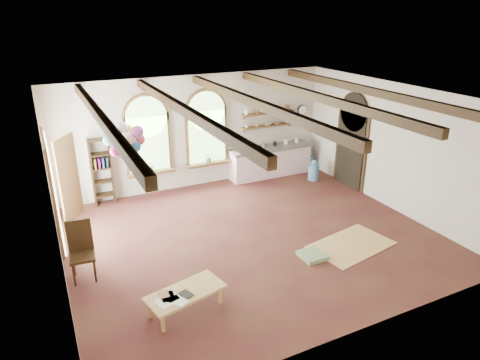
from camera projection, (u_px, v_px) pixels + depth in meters
floor at (252, 236)px, 9.81m from camera, size 8.00×8.00×0.00m
ceiling_beams at (253, 102)px, 8.65m from camera, size 6.20×6.80×0.18m
window_left at (148, 138)px, 11.50m from camera, size 1.30×0.28×2.20m
window_right at (206, 130)px, 12.18m from camera, size 1.30×0.28×2.20m
left_doorway at (53, 192)px, 9.29m from camera, size 0.10×1.90×2.50m
right_doorway at (350, 150)px, 12.25m from camera, size 0.10×1.30×2.40m
kitchen_counter at (270, 161)px, 13.23m from camera, size 2.68×0.62×0.94m
wall_shelf_lower at (268, 126)px, 12.98m from camera, size 1.70×0.24×0.04m
wall_shelf_upper at (269, 113)px, 12.84m from camera, size 1.70×0.24×0.04m
wall_clock at (302, 110)px, 13.42m from camera, size 0.32×0.04×0.32m
bookshelf at (102, 172)px, 11.16m from camera, size 0.53×0.32×1.80m
coffee_table at (185, 294)px, 7.29m from camera, size 1.45×0.91×0.38m
side_chair at (83, 263)px, 8.18m from camera, size 0.50×0.50×1.17m
floor_mat at (351, 245)px, 9.44m from camera, size 1.98×1.43×0.02m
floor_cushion at (313, 255)px, 8.97m from camera, size 0.52×0.52×0.09m
water_jug_a at (308, 161)px, 13.90m from camera, size 0.29×0.29×0.56m
water_jug_b at (314, 171)px, 12.96m from camera, size 0.33×0.33×0.63m
balloon_cluster at (125, 138)px, 8.94m from camera, size 0.84×0.91×1.16m
table_book at (159, 295)px, 7.16m from camera, size 0.17×0.24×0.02m
tablet at (186, 294)px, 7.19m from camera, size 0.24×0.29×0.01m
potted_plant_left at (151, 166)px, 11.70m from camera, size 0.27×0.23×0.30m
potted_plant_right at (209, 157)px, 12.39m from camera, size 0.27×0.23×0.30m
shelf_cup_a at (246, 126)px, 12.66m from camera, size 0.12×0.10×0.10m
shelf_cup_b at (257, 125)px, 12.80m from camera, size 0.10×0.10×0.09m
shelf_bowl_a at (267, 124)px, 12.95m from camera, size 0.22×0.22×0.05m
shelf_bowl_b at (277, 123)px, 13.09m from camera, size 0.20×0.20×0.06m
shelf_vase at (287, 120)px, 13.20m from camera, size 0.18×0.18×0.19m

